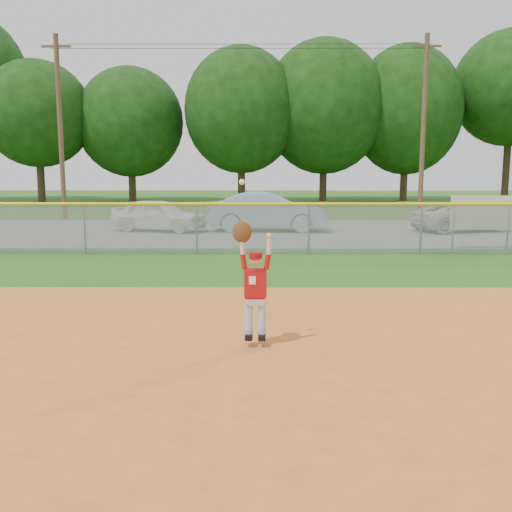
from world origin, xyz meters
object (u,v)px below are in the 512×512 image
(car_blue, at_px, (268,212))
(car_white_b, at_px, (462,217))
(sponsor_sign, at_px, (481,214))
(ballplayer, at_px, (254,281))
(car_white_a, at_px, (159,215))

(car_blue, distance_m, car_white_b, 7.86)
(car_blue, xyz_separation_m, sponsor_sign, (6.61, -5.16, 0.32))
(sponsor_sign, distance_m, ballplayer, 12.23)
(car_blue, height_order, ballplayer, ballplayer)
(car_white_a, xyz_separation_m, car_white_b, (12.25, 0.06, -0.09))
(car_white_a, relative_size, ballplayer, 1.70)
(car_white_a, height_order, car_blue, car_blue)
(car_white_a, distance_m, sponsor_sign, 12.12)
(car_white_a, bearing_deg, car_blue, -70.54)
(car_white_a, distance_m, car_blue, 4.40)
(car_white_b, bearing_deg, car_white_a, 73.25)
(car_white_a, height_order, ballplayer, ballplayer)
(sponsor_sign, bearing_deg, ballplayer, -125.21)
(car_white_b, relative_size, ballplayer, 1.81)
(sponsor_sign, bearing_deg, car_blue, 142.01)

